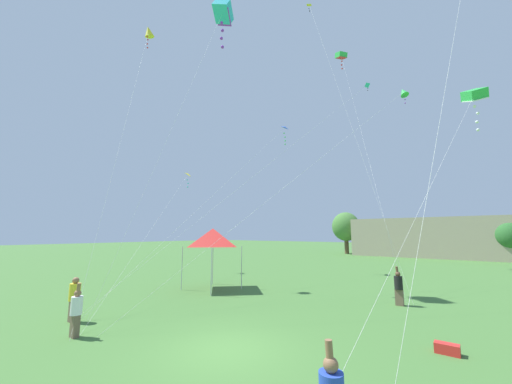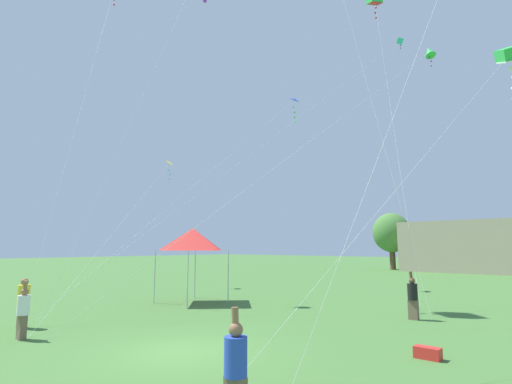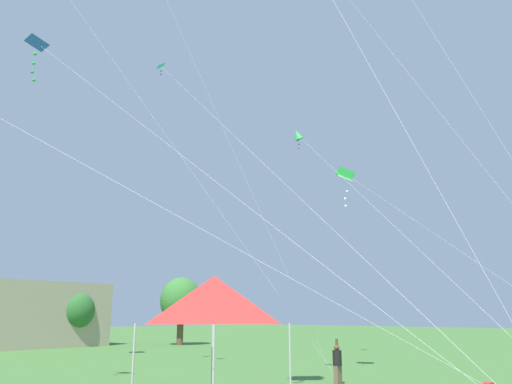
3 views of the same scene
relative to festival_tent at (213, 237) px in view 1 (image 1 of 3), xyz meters
The scene contains 18 objects.
ground_plane 10.71m from the festival_tent, 40.79° to the right, with size 220.00×220.00×0.00m, color #427033.
distant_building 40.68m from the festival_tent, 77.10° to the left, with size 23.87×9.01×6.04m, color tan.
tree_far_centre 38.32m from the festival_tent, 97.15° to the left, with size 4.97×4.48×7.50m.
tree_near_right 39.94m from the festival_tent, 63.91° to the left, with size 3.45×3.11×5.21m.
festival_tent is the anchor object (origin of this frame).
cooler_box 13.89m from the festival_tent, 11.65° to the right, with size 0.67×0.33×0.31m, color red.
person_white_shirt 9.83m from the festival_tent, 74.22° to the right, with size 0.38×0.38×1.88m.
person_black_shirt 11.45m from the festival_tent, 14.84° to the left, with size 0.40×0.40×1.96m.
person_yellow_shirt 8.83m from the festival_tent, 86.17° to the right, with size 0.43×0.43×1.81m.
kite_yellow_delta_0 11.32m from the festival_tent, 152.17° to the left, with size 11.51×13.81×9.97m.
kite_green_box_1 30.01m from the festival_tent, 82.81° to the left, with size 9.51×17.42×26.70m.
kite_green_box_3 17.04m from the festival_tent, 16.01° to the left, with size 3.66×14.32×11.31m.
kite_green_diamond_4 15.31m from the festival_tent, 24.14° to the left, with size 8.52×14.08×12.78m.
kite_yellow_delta_5 26.37m from the festival_tent, 78.10° to the left, with size 9.69×8.58×28.28m.
kite_cyan_delta_6 18.43m from the festival_tent, 57.45° to the left, with size 7.13×20.80×17.42m.
kite_yellow_diamond_7 17.78m from the festival_tent, 158.50° to the right, with size 9.06×7.70×20.65m.
kite_blue_delta_8 15.05m from the festival_tent, 93.02° to the left, with size 1.98×19.55×14.88m.
kite_cyan_box_9 17.10m from the festival_tent, 58.11° to the left, with size 1.78×9.41×21.39m.
Camera 1 is at (6.59, -7.07, 3.66)m, focal length 20.00 mm.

